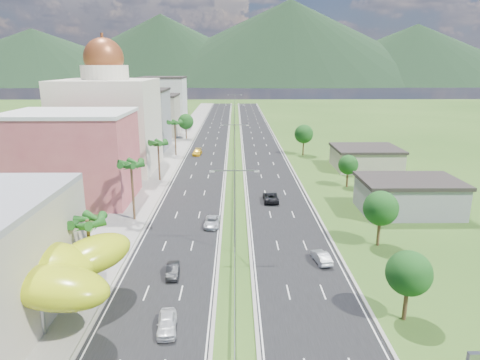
{
  "coord_description": "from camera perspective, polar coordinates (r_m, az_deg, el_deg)",
  "views": [
    {
      "loc": [
        0.09,
        -40.33,
        23.37
      ],
      "look_at": [
        0.78,
        19.54,
        7.0
      ],
      "focal_mm": 32.0,
      "sensor_mm": 36.0,
      "label": 1
    }
  ],
  "objects": [
    {
      "name": "ground",
      "position": [
        46.62,
        -0.71,
        -14.8
      ],
      "size": [
        500.0,
        500.0,
        0.0
      ],
      "primitive_type": "plane",
      "color": "#2D5119",
      "rests_on": "ground"
    },
    {
      "name": "road_left",
      "position": [
        132.63,
        -3.94,
        5.11
      ],
      "size": [
        11.0,
        260.0,
        0.04
      ],
      "primitive_type": "cube",
      "color": "black",
      "rests_on": "ground"
    },
    {
      "name": "road_right",
      "position": [
        132.62,
        2.57,
        5.13
      ],
      "size": [
        11.0,
        260.0,
        0.04
      ],
      "primitive_type": "cube",
      "color": "black",
      "rests_on": "ground"
    },
    {
      "name": "sidewalk_left",
      "position": [
        133.5,
        -8.03,
        5.08
      ],
      "size": [
        7.0,
        260.0,
        0.12
      ],
      "primitive_type": "cube",
      "color": "gray",
      "rests_on": "ground"
    },
    {
      "name": "median_guardrail",
      "position": [
        114.61,
        -0.69,
        3.84
      ],
      "size": [
        0.1,
        216.06,
        0.76
      ],
      "color": "gray",
      "rests_on": "ground"
    },
    {
      "name": "streetlight_median_b",
      "position": [
        53.01,
        -0.73,
        -2.98
      ],
      "size": [
        6.04,
        0.25,
        11.0
      ],
      "color": "gray",
      "rests_on": "ground"
    },
    {
      "name": "streetlight_median_c",
      "position": [
        91.85,
        -0.71,
        4.86
      ],
      "size": [
        6.04,
        0.25,
        11.0
      ],
      "color": "gray",
      "rests_on": "ground"
    },
    {
      "name": "streetlight_median_d",
      "position": [
        136.35,
        -0.7,
        8.29
      ],
      "size": [
        6.04,
        0.25,
        11.0
      ],
      "color": "gray",
      "rests_on": "ground"
    },
    {
      "name": "streetlight_median_e",
      "position": [
        181.1,
        -0.69,
        10.02
      ],
      "size": [
        6.04,
        0.25,
        11.0
      ],
      "color": "gray",
      "rests_on": "ground"
    },
    {
      "name": "lime_canopy",
      "position": [
        45.4,
        -27.34,
        -10.42
      ],
      "size": [
        18.0,
        15.0,
        7.4
      ],
      "color": "#ACBD12",
      "rests_on": "ground"
    },
    {
      "name": "pink_shophouse",
      "position": [
        79.2,
        -21.44,
        2.66
      ],
      "size": [
        20.0,
        15.0,
        15.0
      ],
      "primitive_type": "cube",
      "color": "#B64A52",
      "rests_on": "ground"
    },
    {
      "name": "domed_building",
      "position": [
        100.11,
        -17.11,
        7.73
      ],
      "size": [
        20.0,
        20.0,
        28.7
      ],
      "color": "beige",
      "rests_on": "ground"
    },
    {
      "name": "midrise_grey",
      "position": [
        124.3,
        -13.37,
        7.78
      ],
      "size": [
        16.0,
        15.0,
        16.0
      ],
      "primitive_type": "cube",
      "color": "gray",
      "rests_on": "ground"
    },
    {
      "name": "midrise_beige",
      "position": [
        145.87,
        -11.48,
        8.35
      ],
      "size": [
        16.0,
        15.0,
        13.0
      ],
      "primitive_type": "cube",
      "color": "#A59E88",
      "rests_on": "ground"
    },
    {
      "name": "midrise_white",
      "position": [
        168.16,
        -10.09,
        10.16
      ],
      "size": [
        16.0,
        15.0,
        18.0
      ],
      "primitive_type": "cube",
      "color": "silver",
      "rests_on": "ground"
    },
    {
      "name": "shed_near",
      "position": [
        74.05,
        21.53,
        -2.18
      ],
      "size": [
        15.0,
        10.0,
        5.0
      ],
      "primitive_type": "cube",
      "color": "gray",
      "rests_on": "ground"
    },
    {
      "name": "shed_far",
      "position": [
        102.13,
        16.4,
        2.7
      ],
      "size": [
        14.0,
        12.0,
        4.4
      ],
      "primitive_type": "cube",
      "color": "#A59E88",
      "rests_on": "ground"
    },
    {
      "name": "palm_tree_b",
      "position": [
        47.97,
        -19.68,
        -5.52
      ],
      "size": [
        3.6,
        3.6,
        8.1
      ],
      "color": "#47301C",
      "rests_on": "ground"
    },
    {
      "name": "palm_tree_c",
      "position": [
        65.95,
        -14.32,
        1.78
      ],
      "size": [
        3.6,
        3.6,
        9.6
      ],
      "color": "#47301C",
      "rests_on": "ground"
    },
    {
      "name": "palm_tree_d",
      "position": [
        88.18,
        -10.87,
        4.68
      ],
      "size": [
        3.6,
        3.6,
        8.6
      ],
      "color": "#47301C",
      "rests_on": "ground"
    },
    {
      "name": "palm_tree_e",
      "position": [
        112.44,
        -8.7,
        7.42
      ],
      "size": [
        3.6,
        3.6,
        9.4
      ],
      "color": "#47301C",
      "rests_on": "ground"
    },
    {
      "name": "leafy_tree_lfar",
      "position": [
        137.39,
        -7.23,
        7.73
      ],
      "size": [
        4.9,
        4.9,
        8.05
      ],
      "color": "#47301C",
      "rests_on": "ground"
    },
    {
      "name": "leafy_tree_ra",
      "position": [
        42.98,
        21.59,
        -11.5
      ],
      "size": [
        4.2,
        4.2,
        6.9
      ],
      "color": "#47301C",
      "rests_on": "ground"
    },
    {
      "name": "leafy_tree_rb",
      "position": [
        58.54,
        18.26,
        -3.61
      ],
      "size": [
        4.55,
        4.55,
        7.47
      ],
      "color": "#47301C",
      "rests_on": "ground"
    },
    {
      "name": "leafy_tree_rc",
      "position": [
        85.41,
        14.23,
        1.96
      ],
      "size": [
        3.85,
        3.85,
        6.33
      ],
      "color": "#47301C",
      "rests_on": "ground"
    },
    {
      "name": "leafy_tree_rd",
      "position": [
        113.19,
        8.5,
        6.08
      ],
      "size": [
        4.9,
        4.9,
        8.05
      ],
      "color": "#47301C",
      "rests_on": "ground"
    },
    {
      "name": "mountain_ridge",
      "position": [
        494.53,
        6.45,
        12.49
      ],
      "size": [
        860.0,
        140.0,
        90.0
      ],
      "primitive_type": null,
      "color": "black",
      "rests_on": "ground"
    },
    {
      "name": "car_white_near_left",
      "position": [
        41.14,
        -9.72,
        -18.29
      ],
      "size": [
        2.13,
        4.41,
        1.45
      ],
      "primitive_type": "imported",
      "rotation": [
        0.0,
        0.0,
        0.1
      ],
      "color": "silver",
      "rests_on": "road_left"
    },
    {
      "name": "car_dark_left",
      "position": [
        50.16,
        -8.97,
        -11.8
      ],
      "size": [
        1.65,
        4.01,
        1.29
      ],
      "primitive_type": "imported",
      "rotation": [
        0.0,
        0.0,
        0.07
      ],
      "color": "black",
      "rests_on": "road_left"
    },
    {
      "name": "car_silver_mid_left",
      "position": [
        63.7,
        -3.75,
        -5.6
      ],
      "size": [
        2.4,
        4.81,
        1.31
      ],
      "primitive_type": "imported",
      "rotation": [
        0.0,
        0.0,
        -0.05
      ],
      "color": "#B7B9BF",
      "rests_on": "road_left"
    },
    {
      "name": "car_yellow_far_left",
      "position": [
        113.28,
        -5.73,
        3.71
      ],
      "size": [
        2.42,
        5.24,
        1.48
      ],
      "primitive_type": "imported",
      "rotation": [
        0.0,
        0.0,
        -0.07
      ],
      "color": "yellow",
      "rests_on": "road_left"
    },
    {
      "name": "car_silver_right",
      "position": [
        53.51,
        10.77,
        -10.03
      ],
      "size": [
        2.14,
        4.35,
        1.37
      ],
      "primitive_type": "imported",
      "rotation": [
        0.0,
        0.0,
        3.31
      ],
      "color": "#ADB1B5",
      "rests_on": "road_right"
    },
    {
      "name": "car_dark_far_right",
      "position": [
        74.93,
        4.12,
        -2.28
      ],
      "size": [
        2.56,
        5.52,
        1.53
      ],
      "primitive_type": "imported",
      "rotation": [
        0.0,
        0.0,
        3.14
      ],
      "color": "black",
      "rests_on": "road_right"
    }
  ]
}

